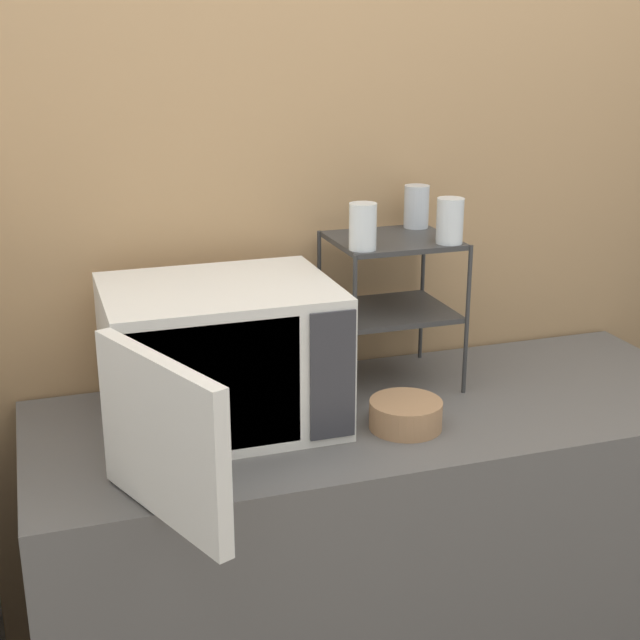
{
  "coord_description": "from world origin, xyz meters",
  "views": [
    {
      "loc": [
        -0.73,
        -1.42,
        1.73
      ],
      "look_at": [
        -0.15,
        0.34,
        1.13
      ],
      "focal_mm": 50.0,
      "sensor_mm": 36.0,
      "label": 1
    }
  ],
  "objects_px": {
    "microwave": "(218,359)",
    "glass_front_left": "(363,226)",
    "glass_back_right": "(416,207)",
    "glass_front_right": "(450,221)",
    "bowl": "(405,415)",
    "dish_rack": "(392,279)"
  },
  "relations": [
    {
      "from": "glass_front_left",
      "to": "glass_front_right",
      "type": "height_order",
      "value": "same"
    },
    {
      "from": "microwave",
      "to": "glass_back_right",
      "type": "relative_size",
      "value": 7.17
    },
    {
      "from": "microwave",
      "to": "glass_front_left",
      "type": "relative_size",
      "value": 7.17
    },
    {
      "from": "glass_front_right",
      "to": "bowl",
      "type": "distance_m",
      "value": 0.45
    },
    {
      "from": "glass_back_right",
      "to": "glass_front_right",
      "type": "height_order",
      "value": "same"
    },
    {
      "from": "glass_back_right",
      "to": "glass_front_right",
      "type": "distance_m",
      "value": 0.18
    },
    {
      "from": "dish_rack",
      "to": "glass_back_right",
      "type": "distance_m",
      "value": 0.2
    },
    {
      "from": "glass_front_left",
      "to": "bowl",
      "type": "distance_m",
      "value": 0.42
    },
    {
      "from": "microwave",
      "to": "glass_back_right",
      "type": "bearing_deg",
      "value": 21.4
    },
    {
      "from": "microwave",
      "to": "glass_front_left",
      "type": "xyz_separation_m",
      "value": [
        0.34,
        0.04,
        0.25
      ]
    },
    {
      "from": "microwave",
      "to": "glass_front_left",
      "type": "distance_m",
      "value": 0.43
    },
    {
      "from": "dish_rack",
      "to": "glass_front_right",
      "type": "height_order",
      "value": "glass_front_right"
    },
    {
      "from": "dish_rack",
      "to": "glass_front_left",
      "type": "height_order",
      "value": "glass_front_left"
    },
    {
      "from": "microwave",
      "to": "glass_front_right",
      "type": "height_order",
      "value": "glass_front_right"
    },
    {
      "from": "dish_rack",
      "to": "glass_front_left",
      "type": "distance_m",
      "value": 0.2
    },
    {
      "from": "glass_back_right",
      "to": "glass_front_right",
      "type": "bearing_deg",
      "value": -89.2
    },
    {
      "from": "dish_rack",
      "to": "bowl",
      "type": "distance_m",
      "value": 0.36
    },
    {
      "from": "glass_back_right",
      "to": "bowl",
      "type": "xyz_separation_m",
      "value": [
        -0.17,
        -0.35,
        -0.38
      ]
    },
    {
      "from": "glass_back_right",
      "to": "bowl",
      "type": "distance_m",
      "value": 0.54
    },
    {
      "from": "microwave",
      "to": "glass_front_left",
      "type": "bearing_deg",
      "value": 7.05
    },
    {
      "from": "glass_front_left",
      "to": "dish_rack",
      "type": "bearing_deg",
      "value": 37.91
    },
    {
      "from": "glass_front_left",
      "to": "glass_back_right",
      "type": "bearing_deg",
      "value": 39.9
    }
  ]
}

